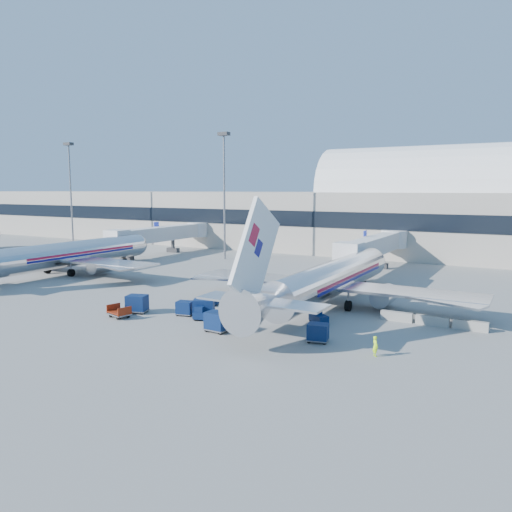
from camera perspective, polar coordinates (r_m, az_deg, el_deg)
The scene contains 21 objects.
ground at distance 55.51m, azimuth -3.19°, elevation -5.50°, with size 260.00×260.00×0.00m, color gray.
terminal at distance 110.22m, azimuth 6.64°, elevation 4.94°, with size 170.00×28.15×21.00m.
airliner_main at distance 54.41m, azimuth 8.30°, elevation -2.69°, with size 32.00×37.26×12.07m.
airliner_mid at distance 79.65m, azimuth -21.11°, elevation 0.14°, with size 32.00×37.26×12.07m.
jetbridge_near at distance 79.75m, azimuth 13.59°, elevation 1.18°, with size 4.40×27.50×6.25m.
jetbridge_mid at distance 99.73m, azimuth -10.30°, elevation 2.52°, with size 4.40×27.50×6.25m.
mast_far_west at distance 116.91m, azimuth -20.48°, elevation 8.23°, with size 2.00×1.20×22.60m.
mast_west at distance 90.14m, azimuth -3.66°, elevation 9.01°, with size 2.00×1.20×22.60m.
barrier_near at distance 50.26m, azimuth 15.78°, elevation -6.65°, with size 3.00×0.55×0.90m, color #9E9E96.
barrier_mid at distance 49.62m, azimuth 19.50°, elevation -6.99°, with size 3.00×0.55×0.90m, color #9E9E96.
barrier_far at distance 49.20m, azimuth 23.32°, elevation -7.31°, with size 3.00×0.55×0.90m, color #9E9E96.
tug_lead at distance 48.85m, azimuth -6.01°, elevation -6.61°, with size 2.31×1.58×1.37m.
tug_right at distance 48.02m, azimuth 7.13°, elevation -6.89°, with size 2.28×2.05×1.35m.
tug_left at distance 55.10m, azimuth -4.81°, elevation -4.93°, with size 1.38×2.29×1.40m.
cart_train_a at distance 49.61m, azimuth -5.97°, elevation -5.94°, with size 2.63×2.40×1.87m.
cart_train_b at distance 50.86m, azimuth -8.12°, elevation -5.89°, with size 1.89×1.60×1.46m.
cart_train_c at distance 52.78m, azimuth -13.44°, elevation -5.30°, with size 2.46×2.14×1.84m.
cart_solo_near at distance 44.86m, azimuth -4.46°, elevation -7.44°, with size 2.14×1.69×1.79m.
cart_solo_far at distance 42.13m, azimuth 7.10°, elevation -8.65°, with size 2.00×1.68×1.56m.
cart_open_red at distance 51.46m, azimuth -15.34°, elevation -6.33°, with size 2.55×2.08×0.60m.
ramp_worker at distance 39.51m, azimuth 13.47°, elevation -9.98°, with size 0.58×0.38×1.59m, color #B4F319.
Camera 1 is at (29.29, -45.44, 12.61)m, focal length 35.00 mm.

